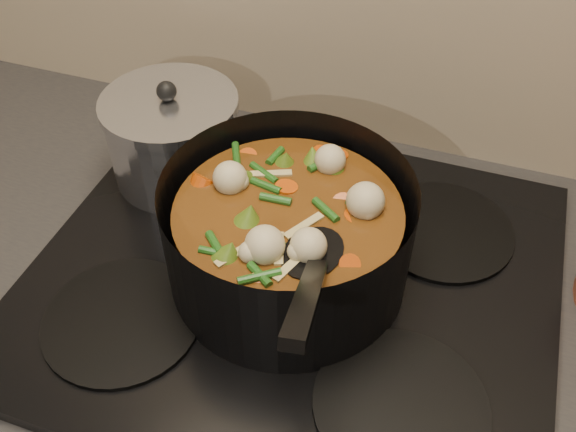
% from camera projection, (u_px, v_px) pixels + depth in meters
% --- Properties ---
extents(stovetop, '(0.62, 0.54, 0.03)m').
position_uv_depth(stovetop, '(293.00, 278.00, 0.78)').
color(stovetop, black).
rests_on(stovetop, counter).
extents(stockpot, '(0.29, 0.38, 0.21)m').
position_uv_depth(stockpot, '(288.00, 236.00, 0.73)').
color(stockpot, black).
rests_on(stockpot, stovetop).
extents(saucepan, '(0.18, 0.18, 0.15)m').
position_uv_depth(saucepan, '(174.00, 137.00, 0.87)').
color(saucepan, silver).
rests_on(saucepan, stovetop).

